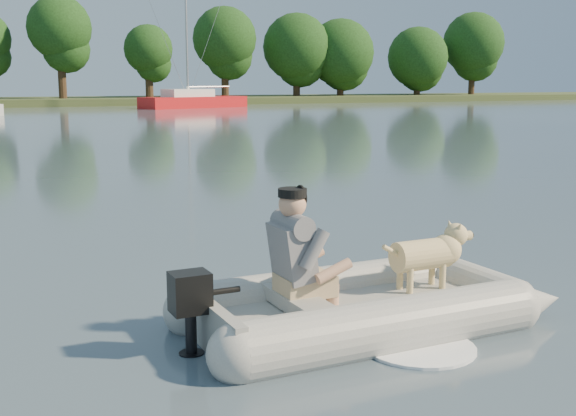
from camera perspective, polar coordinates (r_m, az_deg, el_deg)
name	(u,v)px	position (r m, az deg, el deg)	size (l,w,h in m)	color
water	(364,328)	(6.65, 6.06, -9.40)	(160.00, 160.00, 0.00)	slate
shore_bank	(17,102)	(67.56, -20.63, 7.81)	(160.00, 12.00, 0.70)	#47512D
treeline	(137,44)	(67.95, -11.86, 12.59)	(92.04, 7.35, 9.49)	#332316
dinghy	(367,261)	(6.58, 6.22, -4.19)	(4.49, 2.84, 1.39)	#9B9A96
man	(295,248)	(6.25, 0.52, -3.16)	(0.73, 0.62, 1.08)	slate
dog	(422,260)	(7.00, 10.52, -4.07)	(0.94, 0.33, 0.62)	#D6B67B
outboard_motor	(191,317)	(5.98, -7.70, -8.54)	(0.42, 0.29, 0.79)	black
sailboat	(193,101)	(58.27, -7.52, 8.38)	(9.12, 5.32, 12.02)	red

